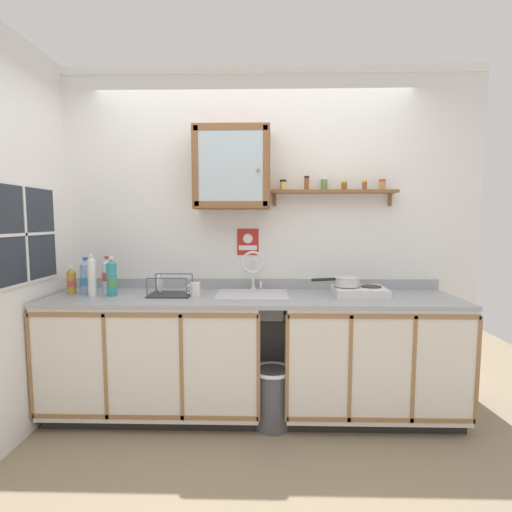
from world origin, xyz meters
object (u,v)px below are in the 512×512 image
object	(u,v)px
mug	(195,289)
bottle_detergent_teal_0	(112,278)
hot_plate_stove	(359,291)
bottle_water_clear_3	(107,276)
trash_bin	(272,396)
wall_cabinet	(232,168)
warning_sign	(248,242)
sink	(252,299)
bottle_water_blue_1	(86,278)
dish_rack	(169,292)
bottle_opaque_white_4	(92,276)
bottle_juice_amber_2	(71,281)
saucepan	(346,281)

from	to	relation	value
mug	bottle_detergent_teal_0	bearing A→B (deg)	-179.83
hot_plate_stove	mug	world-z (taller)	mug
bottle_water_clear_3	trash_bin	bearing A→B (deg)	-11.04
bottle_water_clear_3	wall_cabinet	xyz separation A→B (m)	(0.95, 0.12, 0.82)
warning_sign	sink	bearing A→B (deg)	-81.15
bottle_water_blue_1	bottle_water_clear_3	distance (m)	0.17
dish_rack	bottle_detergent_teal_0	bearing A→B (deg)	-176.05
sink	bottle_opaque_white_4	bearing A→B (deg)	-176.61
warning_sign	trash_bin	distance (m)	1.19
bottle_detergent_teal_0	bottle_juice_amber_2	xyz separation A→B (m)	(-0.34, 0.07, -0.04)
bottle_juice_amber_2	mug	world-z (taller)	bottle_juice_amber_2
bottle_detergent_teal_0	bottle_water_blue_1	world-z (taller)	bottle_detergent_teal_0
dish_rack	bottle_water_blue_1	bearing A→B (deg)	175.19
bottle_detergent_teal_0	wall_cabinet	distance (m)	1.22
saucepan	bottle_detergent_teal_0	distance (m)	1.75
warning_sign	trash_bin	world-z (taller)	warning_sign
bottle_water_clear_3	trash_bin	xyz separation A→B (m)	(1.26, -0.24, -0.82)
bottle_opaque_white_4	trash_bin	bearing A→B (deg)	-6.42
wall_cabinet	trash_bin	size ratio (longest dim) A/B	1.46
bottle_water_blue_1	wall_cabinet	distance (m)	1.40
sink	trash_bin	distance (m)	0.71
trash_bin	bottle_juice_amber_2	bearing A→B (deg)	171.31
sink	bottle_juice_amber_2	world-z (taller)	sink
trash_bin	bottle_detergent_teal_0	bearing A→B (deg)	172.19
bottle_water_blue_1	bottle_juice_amber_2	distance (m)	0.11
saucepan	bottle_water_blue_1	world-z (taller)	bottle_water_blue_1
sink	bottle_juice_amber_2	distance (m)	1.38
saucepan	wall_cabinet	world-z (taller)	wall_cabinet
bottle_juice_amber_2	bottle_water_clear_3	xyz separation A→B (m)	(0.27, 0.01, 0.04)
wall_cabinet	bottle_detergent_teal_0	bearing A→B (deg)	-167.10
bottle_juice_amber_2	bottle_opaque_white_4	distance (m)	0.22
bottle_opaque_white_4	trash_bin	distance (m)	1.58
bottle_detergent_teal_0	trash_bin	size ratio (longest dim) A/B	0.69
wall_cabinet	hot_plate_stove	bearing A→B (deg)	-8.83
bottle_juice_amber_2	bottle_water_clear_3	distance (m)	0.28
mug	bottle_water_clear_3	bearing A→B (deg)	173.30
hot_plate_stove	bottle_detergent_teal_0	xyz separation A→B (m)	(-1.84, -0.05, 0.10)
bottle_water_clear_3	trash_bin	world-z (taller)	bottle_water_clear_3
bottle_water_clear_3	bottle_water_blue_1	bearing A→B (deg)	179.34
sink	bottle_opaque_white_4	distance (m)	1.20
hot_plate_stove	bottle_detergent_teal_0	size ratio (longest dim) A/B	1.29
bottle_opaque_white_4	sink	bearing A→B (deg)	3.39
sink	warning_sign	xyz separation A→B (m)	(-0.04, 0.27, 0.41)
saucepan	dish_rack	xyz separation A→B (m)	(-1.33, -0.04, -0.08)
bottle_water_blue_1	bottle_opaque_white_4	size ratio (longest dim) A/B	0.89
bottle_water_blue_1	trash_bin	size ratio (longest dim) A/B	0.65
bottle_water_blue_1	wall_cabinet	xyz separation A→B (m)	(1.12, 0.12, 0.83)
bottle_opaque_white_4	dish_rack	world-z (taller)	bottle_opaque_white_4
bottle_opaque_white_4	warning_sign	size ratio (longest dim) A/B	1.47
bottle_opaque_white_4	wall_cabinet	distance (m)	1.32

